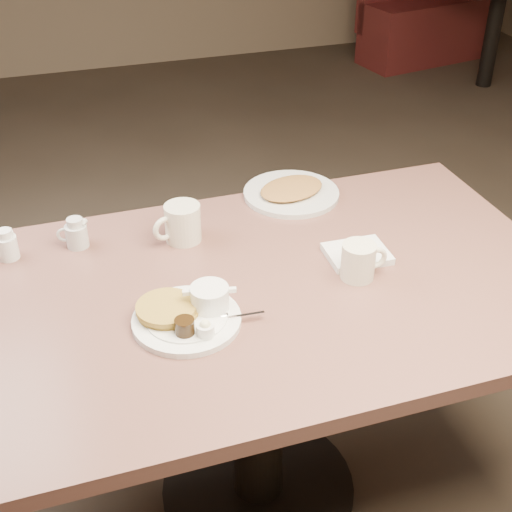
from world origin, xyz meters
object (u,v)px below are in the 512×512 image
object	(u,v)px
hash_plate	(291,192)
booth_back_right	(433,5)
main_plate	(188,313)
creamer_right	(76,234)
coffee_mug_near	(359,260)
coffee_mug_far	(182,223)
diner_table	(258,340)
creamer_left	(7,246)

from	to	relation	value
hash_plate	booth_back_right	size ratio (longest dim) A/B	0.26
main_plate	creamer_right	xyz separation A→B (m)	(-0.20, 0.39, 0.01)
main_plate	coffee_mug_near	xyz separation A→B (m)	(0.43, 0.04, 0.02)
coffee_mug_far	hash_plate	size ratio (longest dim) A/B	0.40
diner_table	hash_plate	bearing A→B (deg)	59.67
main_plate	coffee_mug_far	size ratio (longest dim) A/B	2.18
creamer_left	booth_back_right	world-z (taller)	booth_back_right
main_plate	coffee_mug_far	xyz separation A→B (m)	(0.06, 0.33, 0.03)
diner_table	main_plate	world-z (taller)	main_plate
main_plate	booth_back_right	bearing A→B (deg)	52.49
booth_back_right	coffee_mug_near	bearing A→B (deg)	-123.12
creamer_left	booth_back_right	xyz separation A→B (m)	(3.04, 3.10, -0.38)
coffee_mug_near	booth_back_right	world-z (taller)	booth_back_right
coffee_mug_near	coffee_mug_far	world-z (taller)	coffee_mug_far
coffee_mug_far	booth_back_right	distance (m)	4.11
main_plate	hash_plate	distance (m)	0.63
creamer_right	coffee_mug_near	bearing A→B (deg)	-29.16
coffee_mug_near	hash_plate	bearing A→B (deg)	91.35
diner_table	creamer_right	bearing A→B (deg)	141.49
diner_table	creamer_left	bearing A→B (deg)	151.30
main_plate	booth_back_right	world-z (taller)	booth_back_right
coffee_mug_near	creamer_left	bearing A→B (deg)	156.51
diner_table	coffee_mug_near	distance (m)	0.32
booth_back_right	creamer_right	bearing A→B (deg)	-132.87
creamer_left	hash_plate	size ratio (longest dim) A/B	0.22
coffee_mug_far	creamer_left	distance (m)	0.44
creamer_left	creamer_right	world-z (taller)	same
diner_table	creamer_right	world-z (taller)	creamer_right
hash_plate	coffee_mug_far	bearing A→B (deg)	-158.92
creamer_right	booth_back_right	xyz separation A→B (m)	(2.87, 3.10, -0.38)
diner_table	hash_plate	world-z (taller)	hash_plate
hash_plate	diner_table	bearing A→B (deg)	-120.33
coffee_mug_far	hash_plate	bearing A→B (deg)	21.08
hash_plate	creamer_right	bearing A→B (deg)	-172.47
coffee_mug_far	creamer_right	world-z (taller)	coffee_mug_far
coffee_mug_near	creamer_right	world-z (taller)	coffee_mug_near
coffee_mug_far	main_plate	bearing A→B (deg)	-100.81
main_plate	diner_table	bearing A→B (deg)	22.87
creamer_right	booth_back_right	world-z (taller)	booth_back_right
hash_plate	booth_back_right	world-z (taller)	booth_back_right
coffee_mug_near	creamer_right	xyz separation A→B (m)	(-0.63, 0.35, -0.01)
coffee_mug_far	creamer_left	world-z (taller)	coffee_mug_far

